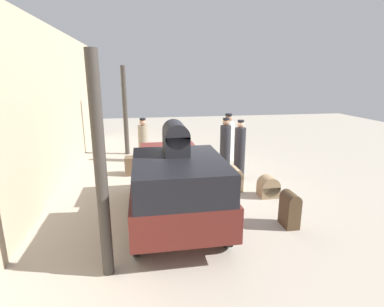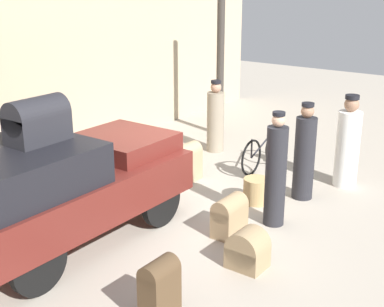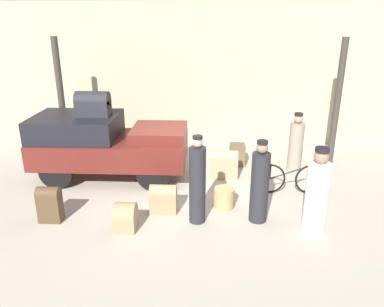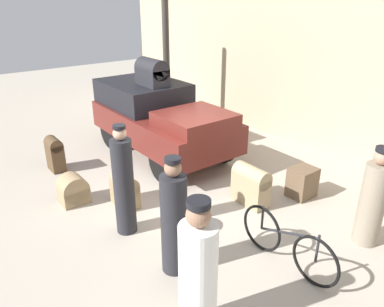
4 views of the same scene
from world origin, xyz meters
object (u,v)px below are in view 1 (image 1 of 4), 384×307
Objects in this scene: porter_standing_middle at (144,142)px; truck at (175,182)px; porter_with_bicycle at (240,152)px; suitcase_small_leather at (164,165)px; bicycle at (184,152)px; porter_lifting_near_truck at (225,145)px; trunk_barrel_dark at (290,208)px; trunk_on_truck_roof at (176,138)px; trunk_large_brown at (133,166)px; suitcase_black_upright at (235,178)px; trunk_umber_medium at (268,187)px; wicker_basket at (214,168)px; conductor_in_dark_uniform at (228,139)px.

truck is at bearing -173.04° from porter_standing_middle.
suitcase_small_leather is at bearing 74.66° from porter_with_bicycle.
porter_lifting_near_truck is (-0.92, -1.32, 0.43)m from bicycle.
bicycle is 2.22× the size of trunk_barrel_dark.
trunk_on_truck_roof is at bearing 140.14° from porter_with_bicycle.
trunk_on_truck_roof is at bearing 151.38° from porter_lifting_near_truck.
suitcase_small_leather is 0.91× the size of trunk_on_truck_roof.
bicycle is 1.78m from suitcase_small_leather.
porter_lifting_near_truck is (3.74, -2.17, -0.14)m from truck.
porter_with_bicycle is 3.15× the size of trunk_large_brown.
porter_with_bicycle is 1.06× the size of porter_lifting_near_truck.
suitcase_small_leather is at bearing 0.20° from truck.
trunk_large_brown is (1.04, 3.27, -0.57)m from porter_with_bicycle.
truck reaches higher than suitcase_black_upright.
porter_standing_middle is (5.06, 0.62, -0.20)m from truck.
trunk_barrel_dark is at bearing -97.86° from trunk_on_truck_roof.
trunk_umber_medium is 3.34m from suitcase_small_leather.
trunk_on_truck_roof is (-5.31, -0.62, 1.22)m from porter_standing_middle.
porter_lifting_near_truck is at bearing 4.30° from porter_with_bicycle.
trunk_barrel_dark reaches higher than wicker_basket.
trunk_on_truck_roof is at bearing -179.82° from suitcase_small_leather.
porter_with_bicycle is (-2.18, -1.42, 0.49)m from bicycle.
suitcase_black_upright is (-2.02, 0.28, -0.48)m from porter_lifting_near_truck.
trunk_barrel_dark is at bearing 172.10° from trunk_umber_medium.
suitcase_small_leather is at bearing -112.78° from trunk_large_brown.
trunk_large_brown is 0.94× the size of suitcase_black_upright.
porter_standing_middle is (2.01, 2.23, 0.52)m from wicker_basket.
porter_with_bicycle reaches higher than suitcase_small_leather.
wicker_basket is 1.09m from porter_with_bicycle.
suitcase_small_leather is (0.05, 1.63, 0.18)m from wicker_basket.
trunk_on_truck_roof is (-2.72, 2.27, 1.09)m from porter_with_bicycle.
conductor_in_dark_uniform is 3.11m from suitcase_small_leather.
wicker_basket is 0.83× the size of trunk_umber_medium.
trunk_large_brown is (-1.14, 1.86, -0.08)m from bicycle.
porter_with_bicycle is 3.70m from trunk_on_truck_roof.
trunk_umber_medium is (1.05, -2.63, -0.70)m from truck.
suitcase_black_upright is 3.18m from trunk_on_truck_roof.
truck is 6.94× the size of trunk_umber_medium.
suitcase_small_leather is (-1.56, 0.86, 0.02)m from bicycle.
porter_with_bicycle is at bearing 172.50° from conductor_in_dark_uniform.
trunk_on_truck_roof is (-3.76, -1.00, 1.66)m from trunk_large_brown.
porter_standing_middle is at bearing 17.19° from suitcase_small_leather.
trunk_on_truck_roof is at bearing 170.14° from bicycle.
porter_lifting_near_truck is 4.34m from trunk_barrel_dark.
conductor_in_dark_uniform is 3.15× the size of trunk_umber_medium.
suitcase_black_upright reaches higher than trunk_large_brown.
trunk_umber_medium is 1.64m from trunk_barrel_dark.
wicker_basket is at bearing 26.72° from trunk_umber_medium.
trunk_umber_medium is (-1.43, -0.36, -0.62)m from porter_with_bicycle.
porter_standing_middle is 5.48m from trunk_on_truck_roof.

